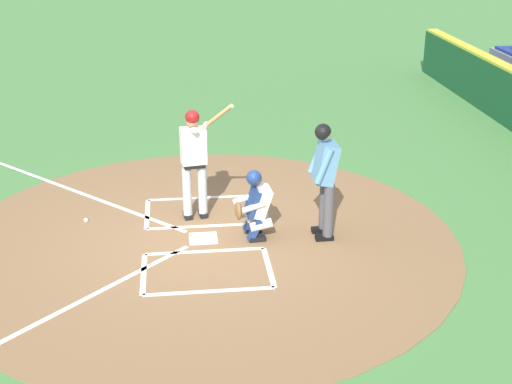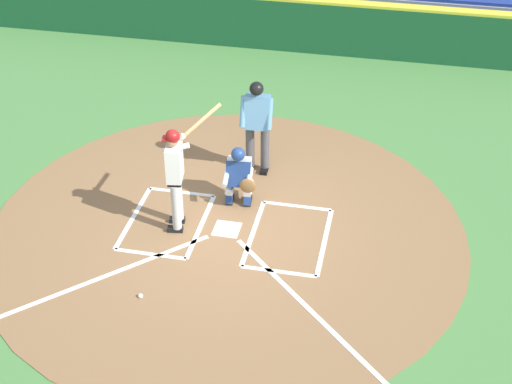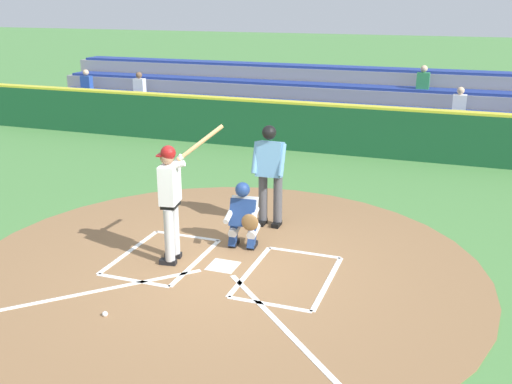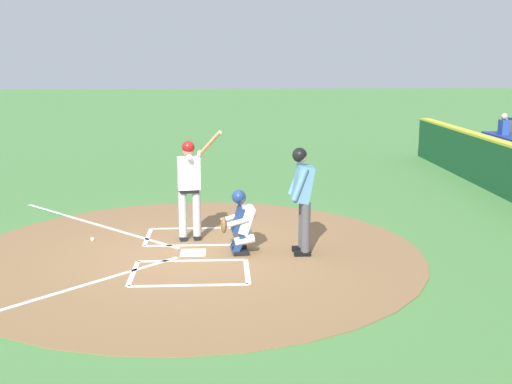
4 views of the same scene
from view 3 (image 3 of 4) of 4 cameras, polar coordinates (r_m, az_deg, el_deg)
ground_plane at (r=9.23m, az=-3.19°, el=-7.19°), size 120.00×120.00×0.00m
dirt_circle at (r=9.22m, az=-3.19°, el=-7.15°), size 8.00×8.00×0.01m
home_plate_and_chalk at (r=8.50m, az=-5.51°, el=-9.47°), size 7.93×4.91×0.01m
batter at (r=9.08m, az=-8.18°, el=-0.30°), size 0.87×0.83×2.13m
catcher at (r=9.69m, az=-1.18°, el=-2.11°), size 0.62×0.61×1.13m
plate_umpire at (r=10.46m, az=1.34°, el=2.25°), size 0.59×0.42×1.86m
baseball at (r=8.11m, az=-14.32°, el=-11.29°), size 0.07×0.07×0.07m
backstop_wall at (r=15.86m, az=7.36°, el=6.07°), size 22.00×0.36×1.31m
bleacher_stand at (r=18.45m, az=9.21°, el=7.86°), size 20.00×3.40×2.10m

